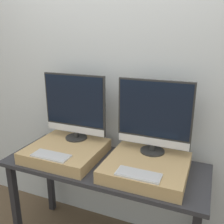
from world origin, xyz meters
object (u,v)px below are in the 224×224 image
(monitor_left, at_px, (75,106))
(keyboard_right, at_px, (138,174))
(monitor_right, at_px, (154,116))
(keyboard_left, at_px, (51,156))

(monitor_left, height_order, keyboard_right, monitor_left)
(monitor_left, relative_size, monitor_right, 1.00)
(keyboard_left, height_order, keyboard_right, same)
(keyboard_left, distance_m, keyboard_right, 0.65)
(monitor_left, distance_m, keyboard_right, 0.78)
(keyboard_left, distance_m, monitor_right, 0.78)
(keyboard_right, bearing_deg, keyboard_left, 180.00)
(monitor_left, xyz_separation_m, keyboard_right, (0.65, -0.35, -0.27))
(monitor_left, bearing_deg, monitor_right, 0.00)
(monitor_left, bearing_deg, keyboard_right, -28.48)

